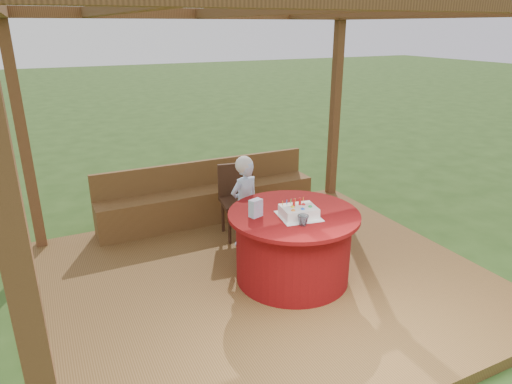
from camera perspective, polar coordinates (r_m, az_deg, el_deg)
ground at (r=5.03m, az=1.28°, el=-11.65°), size 60.00×60.00×0.00m
deck at (r=5.00m, az=1.28°, el=-11.06°), size 4.50×4.00×0.12m
pergola at (r=4.28m, az=1.53°, el=16.87°), size 4.50×4.00×2.72m
bench at (r=6.28m, az=-5.89°, el=-1.12°), size 3.00×0.42×0.80m
table at (r=4.78m, az=4.63°, el=-6.68°), size 1.34×1.34×0.75m
chair at (r=5.74m, az=-2.25°, el=-0.51°), size 0.52×0.52×0.90m
elderly_woman at (r=5.42m, az=-1.45°, el=-1.03°), size 0.44×0.35×1.12m
birthday_cake at (r=4.52m, az=5.37°, el=-2.44°), size 0.44×0.44×0.18m
gift_bag at (r=4.49m, az=-0.03°, el=-2.02°), size 0.14×0.11×0.18m
drinking_glass at (r=4.33m, az=5.90°, el=-3.54°), size 0.14×0.14×0.10m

